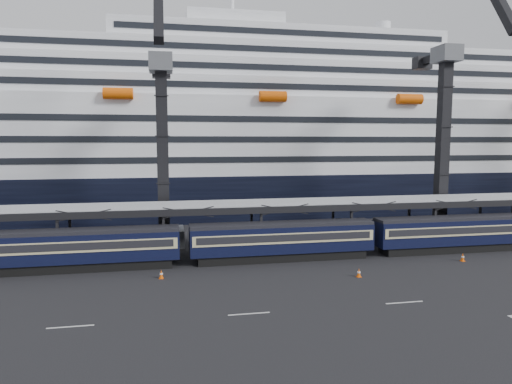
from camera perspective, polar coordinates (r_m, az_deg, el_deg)
ground at (r=41.63m, az=17.79°, el=-10.99°), size 260.00×260.00×0.00m
train at (r=48.16m, az=7.22°, el=-5.68°), size 133.05×3.00×4.05m
canopy at (r=52.93m, az=10.70°, el=-1.31°), size 130.00×6.25×5.53m
cruise_ship at (r=82.79m, az=1.87°, el=6.44°), size 214.09×28.84×34.00m
crane_dark_near at (r=53.33m, az=-11.62°, el=5.93°), size 4.50×17.75×35.08m
crane_dark_mid at (r=62.65m, az=22.57°, el=6.92°), size 4.50×18.24×39.64m
traffic_cone_c at (r=42.19m, az=-11.76°, el=-10.02°), size 0.41×0.41×0.82m
traffic_cone_d at (r=42.82m, az=12.74°, el=-9.79°), size 0.41×0.41×0.82m
traffic_cone_e at (r=51.60m, az=24.42°, el=-7.42°), size 0.43×0.43×0.86m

